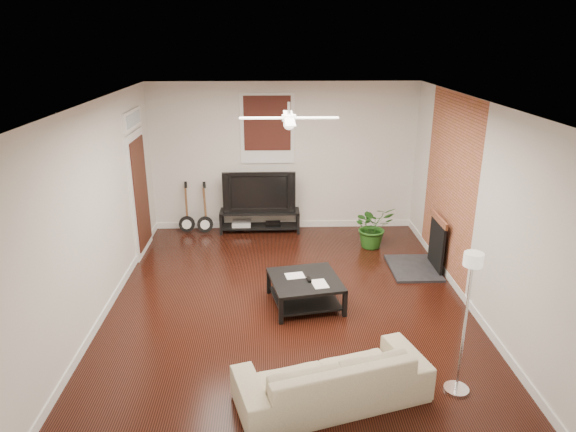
% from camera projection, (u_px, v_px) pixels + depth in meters
% --- Properties ---
extents(room, '(5.01, 6.01, 2.81)m').
position_uv_depth(room, '(289.00, 208.00, 6.83)').
color(room, black).
rests_on(room, ground).
extents(brick_accent, '(0.02, 2.20, 2.80)m').
position_uv_depth(brick_accent, '(449.00, 186.00, 7.85)').
color(brick_accent, '#A25B34').
rests_on(brick_accent, floor).
extents(fireplace, '(0.80, 1.10, 0.92)m').
position_uv_depth(fireplace, '(425.00, 243.00, 8.15)').
color(fireplace, black).
rests_on(fireplace, floor).
extents(window_back, '(1.00, 0.06, 1.30)m').
position_uv_depth(window_back, '(267.00, 129.00, 9.43)').
color(window_back, '#370F0F').
rests_on(window_back, wall_back).
extents(door_left, '(0.08, 1.00, 2.50)m').
position_uv_depth(door_left, '(139.00, 182.00, 8.60)').
color(door_left, white).
rests_on(door_left, wall_left).
extents(tv_stand, '(1.51, 0.40, 0.42)m').
position_uv_depth(tv_stand, '(260.00, 221.00, 9.83)').
color(tv_stand, black).
rests_on(tv_stand, floor).
extents(tv, '(1.35, 0.18, 0.78)m').
position_uv_depth(tv, '(259.00, 191.00, 9.65)').
color(tv, black).
rests_on(tv, tv_stand).
extents(coffee_table, '(1.09, 1.09, 0.39)m').
position_uv_depth(coffee_table, '(305.00, 291.00, 7.17)').
color(coffee_table, black).
rests_on(coffee_table, floor).
extents(sofa, '(2.11, 1.30, 0.57)m').
position_uv_depth(sofa, '(332.00, 376.00, 5.25)').
color(sofa, tan).
rests_on(sofa, floor).
extents(floor_lamp, '(0.33, 0.33, 1.61)m').
position_uv_depth(floor_lamp, '(465.00, 325.00, 5.21)').
color(floor_lamp, white).
rests_on(floor_lamp, floor).
extents(potted_plant, '(0.83, 0.76, 0.78)m').
position_uv_depth(potted_plant, '(373.00, 226.00, 9.05)').
color(potted_plant, '#225919').
rests_on(potted_plant, floor).
extents(guitar_left, '(0.33, 0.25, 0.98)m').
position_uv_depth(guitar_left, '(186.00, 208.00, 9.67)').
color(guitar_left, black).
rests_on(guitar_left, floor).
extents(guitar_right, '(0.35, 0.28, 0.98)m').
position_uv_depth(guitar_right, '(204.00, 209.00, 9.65)').
color(guitar_right, black).
rests_on(guitar_right, floor).
extents(ceiling_fan, '(1.24, 1.24, 0.32)m').
position_uv_depth(ceiling_fan, '(289.00, 118.00, 6.43)').
color(ceiling_fan, white).
rests_on(ceiling_fan, ceiling).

